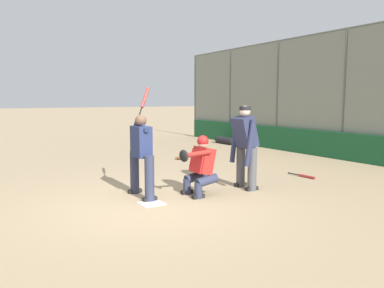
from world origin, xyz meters
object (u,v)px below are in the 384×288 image
(umpire_home, at_px, (245,144))
(catcher_behind_plate, at_px, (200,164))
(batter_at_plate, at_px, (141,153))
(fielding_glove_on_dirt, at_px, (180,158))
(equipment_bag_dugout_side, at_px, (225,140))
(spare_bat_first_base_side, at_px, (305,176))

(umpire_home, bearing_deg, catcher_behind_plate, 91.42)
(batter_at_plate, distance_m, fielding_glove_on_dirt, 4.75)
(umpire_home, relative_size, equipment_bag_dugout_side, 1.35)
(umpire_home, bearing_deg, spare_bat_first_base_side, -82.67)
(batter_at_plate, height_order, fielding_glove_on_dirt, batter_at_plate)
(spare_bat_first_base_side, bearing_deg, equipment_bag_dugout_side, 155.02)
(fielding_glove_on_dirt, relative_size, equipment_bag_dugout_side, 0.20)
(catcher_behind_plate, bearing_deg, equipment_bag_dugout_side, -41.15)
(catcher_behind_plate, height_order, umpire_home, umpire_home)
(batter_at_plate, xyz_separation_m, equipment_bag_dugout_side, (6.28, -6.79, -0.75))
(batter_at_plate, height_order, catcher_behind_plate, batter_at_plate)
(batter_at_plate, xyz_separation_m, umpire_home, (-0.55, -2.19, 0.08))
(catcher_behind_plate, xyz_separation_m, fielding_glove_on_dirt, (4.10, -1.89, -0.59))
(catcher_behind_plate, bearing_deg, fielding_glove_on_dirt, -25.66)
(catcher_behind_plate, xyz_separation_m, spare_bat_first_base_side, (0.04, -3.18, -0.60))
(catcher_behind_plate, relative_size, equipment_bag_dugout_side, 0.91)
(catcher_behind_plate, xyz_separation_m, equipment_bag_dugout_side, (6.76, -5.73, -0.48))
(fielding_glove_on_dirt, bearing_deg, batter_at_plate, 140.72)
(equipment_bag_dugout_side, bearing_deg, fielding_glove_on_dirt, 124.73)
(batter_at_plate, xyz_separation_m, spare_bat_first_base_side, (-0.44, -4.24, -0.87))
(catcher_behind_plate, xyz_separation_m, umpire_home, (-0.06, -1.13, 0.34))
(catcher_behind_plate, relative_size, fielding_glove_on_dirt, 4.47)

